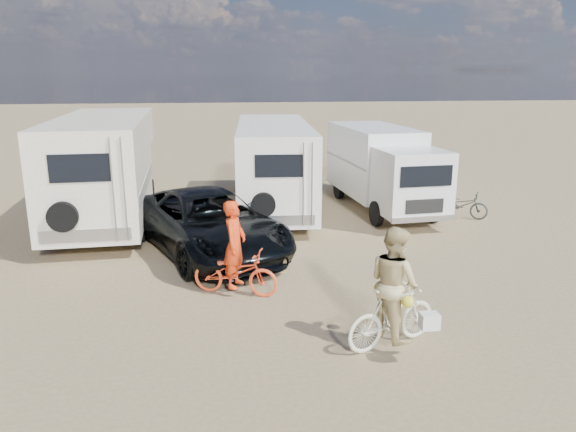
{
  "coord_description": "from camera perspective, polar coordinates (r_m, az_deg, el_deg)",
  "views": [
    {
      "loc": [
        -1.72,
        -10.15,
        4.48
      ],
      "look_at": [
        -0.16,
        1.71,
        1.3
      ],
      "focal_mm": 34.36,
      "sensor_mm": 36.0,
      "label": 1
    }
  ],
  "objects": [
    {
      "name": "bike_parked",
      "position": [
        17.97,
        17.51,
        1.12
      ],
      "size": [
        1.65,
        1.34,
        0.84
      ],
      "primitive_type": "imported",
      "rotation": [
        0.0,
        0.0,
        0.99
      ],
      "color": "#2A2D2A",
      "rests_on": "ground"
    },
    {
      "name": "rv_left",
      "position": [
        17.42,
        -18.38,
        4.51
      ],
      "size": [
        2.85,
        7.93,
        3.15
      ],
      "primitive_type": null,
      "rotation": [
        0.0,
        0.0,
        0.05
      ],
      "color": "beige",
      "rests_on": "ground"
    },
    {
      "name": "dark_suv",
      "position": [
        13.93,
        -8.18,
        -0.69
      ],
      "size": [
        4.52,
        6.14,
        1.55
      ],
      "primitive_type": "imported",
      "rotation": [
        0.0,
        0.0,
        0.4
      ],
      "color": "black",
      "rests_on": "ground"
    },
    {
      "name": "bike_woman",
      "position": [
        9.43,
        10.73,
        -10.13
      ],
      "size": [
        1.84,
        1.12,
        1.07
      ],
      "primitive_type": "imported",
      "rotation": [
        0.0,
        0.0,
        1.95
      ],
      "color": "beige",
      "rests_on": "ground"
    },
    {
      "name": "ground",
      "position": [
        11.23,
        1.97,
        -8.64
      ],
      "size": [
        140.0,
        140.0,
        0.0
      ],
      "primitive_type": "plane",
      "color": "#947D58",
      "rests_on": "ground"
    },
    {
      "name": "box_truck",
      "position": [
        18.29,
        9.82,
        4.71
      ],
      "size": [
        2.53,
        6.31,
        2.64
      ],
      "primitive_type": null,
      "rotation": [
        0.0,
        0.0,
        0.08
      ],
      "color": "silver",
      "rests_on": "ground"
    },
    {
      "name": "rider_woman",
      "position": [
        9.26,
        10.86,
        -7.81
      ],
      "size": [
        1.01,
        1.12,
        1.89
      ],
      "primitive_type": "imported",
      "rotation": [
        0.0,
        0.0,
        1.95
      ],
      "color": "tan",
      "rests_on": "ground"
    },
    {
      "name": "rider_man",
      "position": [
        11.23,
        -5.51,
        -3.79
      ],
      "size": [
        0.64,
        0.77,
        1.8
      ],
      "primitive_type": "imported",
      "rotation": [
        0.0,
        0.0,
        1.19
      ],
      "color": "red",
      "rests_on": "ground"
    },
    {
      "name": "cooler",
      "position": [
        14.13,
        -2.32,
        -2.57
      ],
      "size": [
        0.72,
        0.62,
        0.49
      ],
      "primitive_type": "cube",
      "rotation": [
        0.0,
        0.0,
        0.32
      ],
      "color": "#2B5684",
      "rests_on": "ground"
    },
    {
      "name": "crate",
      "position": [
        12.75,
        -1.42,
        -4.77
      ],
      "size": [
        0.52,
        0.52,
        0.39
      ],
      "primitive_type": "cube",
      "rotation": [
        0.0,
        0.0,
        0.06
      ],
      "color": "olive",
      "rests_on": "ground"
    },
    {
      "name": "bike_man",
      "position": [
        11.37,
        -5.46,
        -5.82
      ],
      "size": [
        1.9,
        1.25,
        0.94
      ],
      "primitive_type": "imported",
      "rotation": [
        0.0,
        0.0,
        1.19
      ],
      "color": "#EE4D22",
      "rests_on": "ground"
    },
    {
      "name": "rv_main",
      "position": [
        17.98,
        -1.5,
        5.05
      ],
      "size": [
        2.75,
        7.51,
        2.82
      ],
      "primitive_type": null,
      "rotation": [
        0.0,
        0.0,
        -0.07
      ],
      "color": "white",
      "rests_on": "ground"
    }
  ]
}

